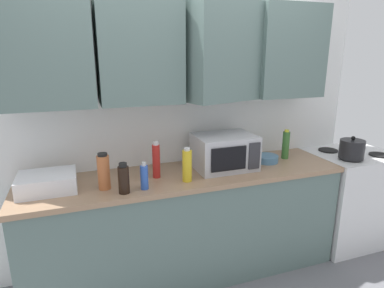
# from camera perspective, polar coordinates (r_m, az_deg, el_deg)

# --- Properties ---
(wall_back_with_cabinets) EXTENTS (3.41, 0.50, 2.60)m
(wall_back_with_cabinets) POSITION_cam_1_polar(r_m,az_deg,el_deg) (2.66, -2.50, 10.40)
(wall_back_with_cabinets) COLOR white
(wall_back_with_cabinets) RESTS_ON ground_plane
(counter_run) EXTENTS (2.54, 0.63, 0.90)m
(counter_run) POSITION_cam_1_polar(r_m,az_deg,el_deg) (2.79, -0.81, -13.73)
(counter_run) COLOR slate
(counter_run) RESTS_ON ground_plane
(stove_range) EXTENTS (0.76, 0.64, 0.91)m
(stove_range) POSITION_cam_1_polar(r_m,az_deg,el_deg) (3.60, 25.34, -8.27)
(stove_range) COLOR silver
(stove_range) RESTS_ON ground_plane
(kettle) EXTENTS (0.21, 0.21, 0.20)m
(kettle) POSITION_cam_1_polar(r_m,az_deg,el_deg) (3.22, 26.01, -0.80)
(kettle) COLOR black
(kettle) RESTS_ON stove_range
(microwave) EXTENTS (0.48, 0.37, 0.28)m
(microwave) POSITION_cam_1_polar(r_m,az_deg,el_deg) (2.68, 5.65, -1.35)
(microwave) COLOR #B7B7BC
(microwave) RESTS_ON counter_run
(dish_rack) EXTENTS (0.38, 0.30, 0.12)m
(dish_rack) POSITION_cam_1_polar(r_m,az_deg,el_deg) (2.47, -23.84, -6.11)
(dish_rack) COLOR silver
(dish_rack) RESTS_ON counter_run
(bottle_yellow_mustard) EXTENTS (0.07, 0.07, 0.25)m
(bottle_yellow_mustard) POSITION_cam_1_polar(r_m,az_deg,el_deg) (2.41, -0.86, -3.72)
(bottle_yellow_mustard) COLOR gold
(bottle_yellow_mustard) RESTS_ON counter_run
(bottle_soy_dark) EXTENTS (0.08, 0.08, 0.21)m
(bottle_soy_dark) POSITION_cam_1_polar(r_m,az_deg,el_deg) (2.26, -11.79, -5.96)
(bottle_soy_dark) COLOR black
(bottle_soy_dark) RESTS_ON counter_run
(bottle_red_sauce) EXTENTS (0.06, 0.06, 0.28)m
(bottle_red_sauce) POSITION_cam_1_polar(r_m,az_deg,el_deg) (2.49, -6.24, -2.85)
(bottle_red_sauce) COLOR red
(bottle_red_sauce) RESTS_ON counter_run
(bottle_spice_jar) EXTENTS (0.08, 0.08, 0.26)m
(bottle_spice_jar) POSITION_cam_1_polar(r_m,az_deg,el_deg) (2.35, -15.10, -4.65)
(bottle_spice_jar) COLOR #BC6638
(bottle_spice_jar) RESTS_ON counter_run
(bottle_green_oil) EXTENTS (0.06, 0.06, 0.26)m
(bottle_green_oil) POSITION_cam_1_polar(r_m,az_deg,el_deg) (3.04, 15.97, -0.13)
(bottle_green_oil) COLOR #386B2D
(bottle_green_oil) RESTS_ON counter_run
(bottle_blue_cleaner) EXTENTS (0.05, 0.05, 0.20)m
(bottle_blue_cleaner) POSITION_cam_1_polar(r_m,az_deg,el_deg) (2.30, -8.29, -5.67)
(bottle_blue_cleaner) COLOR #2D56B7
(bottle_blue_cleaner) RESTS_ON counter_run
(bowl_ceramic_small) EXTENTS (0.20, 0.20, 0.06)m
(bowl_ceramic_small) POSITION_cam_1_polar(r_m,az_deg,el_deg) (2.93, 12.81, -2.48)
(bowl_ceramic_small) COLOR teal
(bowl_ceramic_small) RESTS_ON counter_run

